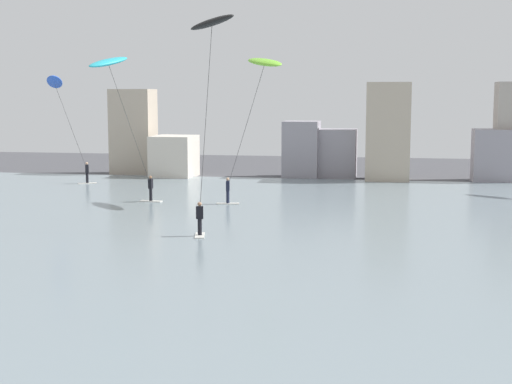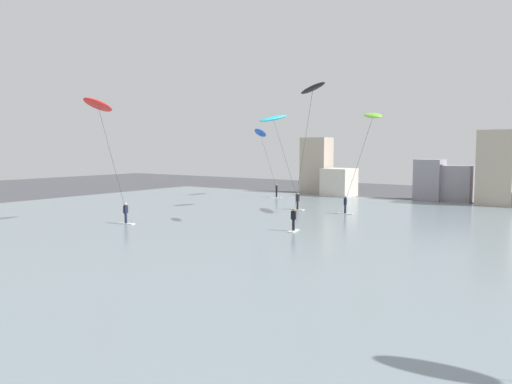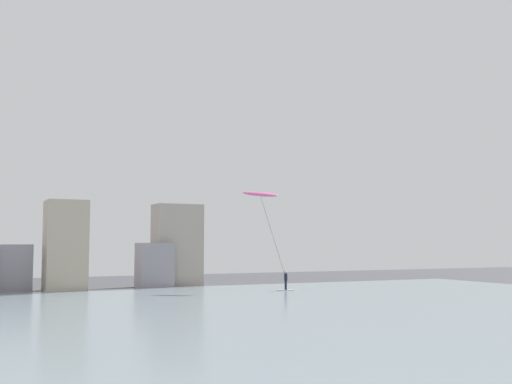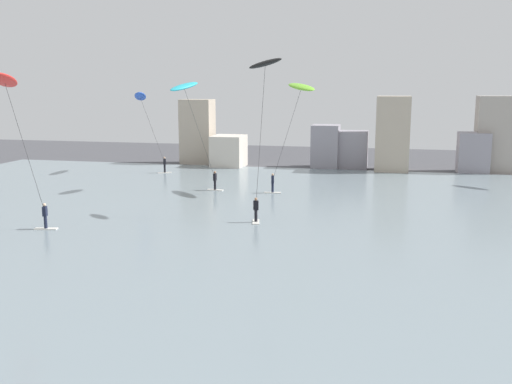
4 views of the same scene
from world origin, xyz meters
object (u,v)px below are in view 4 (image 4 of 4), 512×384
object	(u,v)px
kitesurfer_blue	(142,102)
kitesurfer_cyan	(187,96)
kitesurfer_lime	(299,94)
kitesurfer_red	(8,93)
kitesurfer_black	(264,83)

from	to	relation	value
kitesurfer_blue	kitesurfer_cyan	world-z (taller)	kitesurfer_cyan
kitesurfer_lime	kitesurfer_red	size ratio (longest dim) A/B	0.94
kitesurfer_black	kitesurfer_cyan	world-z (taller)	kitesurfer_black
kitesurfer_black	kitesurfer_cyan	distance (m)	11.38
kitesurfer_blue	kitesurfer_cyan	distance (m)	12.21
kitesurfer_black	kitesurfer_blue	bearing A→B (deg)	133.55
kitesurfer_lime	kitesurfer_cyan	distance (m)	9.20
kitesurfer_blue	kitesurfer_black	world-z (taller)	kitesurfer_black
kitesurfer_red	kitesurfer_cyan	world-z (taller)	kitesurfer_red
kitesurfer_red	kitesurfer_cyan	bearing A→B (deg)	72.00
kitesurfer_lime	kitesurfer_cyan	size ratio (longest dim) A/B	0.99
kitesurfer_lime	kitesurfer_red	bearing A→B (deg)	-130.14
kitesurfer_lime	kitesurfer_red	distance (m)	22.26
kitesurfer_red	kitesurfer_cyan	size ratio (longest dim) A/B	1.05
kitesurfer_lime	kitesurfer_red	xyz separation A→B (m)	(-14.35, -17.02, 0.26)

